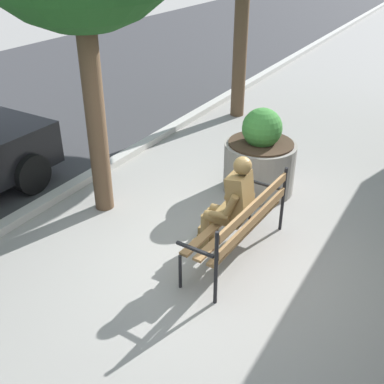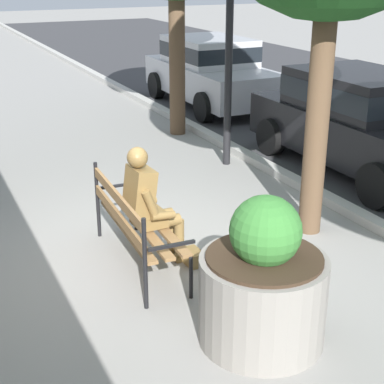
{
  "view_description": "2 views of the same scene",
  "coord_description": "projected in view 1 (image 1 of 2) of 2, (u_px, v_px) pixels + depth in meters",
  "views": [
    {
      "loc": [
        -4.22,
        -2.1,
        3.63
      ],
      "look_at": [
        0.2,
        0.53,
        0.75
      ],
      "focal_mm": 43.65,
      "sensor_mm": 36.0,
      "label": 1
    },
    {
      "loc": [
        5.65,
        -2.1,
        3.1
      ],
      "look_at": [
        0.2,
        0.53,
        0.75
      ],
      "focal_mm": 54.64,
      "sensor_mm": 36.0,
      "label": 2
    }
  ],
  "objects": [
    {
      "name": "bronze_statue_seated",
      "position": [
        229.0,
        206.0,
        5.76
      ],
      "size": [
        0.62,
        0.78,
        1.37
      ],
      "color": "olive",
      "rests_on": "ground"
    },
    {
      "name": "ground_plane",
      "position": [
        220.0,
        261.0,
        5.87
      ],
      "size": [
        80.0,
        80.0,
        0.0
      ],
      "primitive_type": "plane",
      "color": "gray"
    },
    {
      "name": "concrete_planter",
      "position": [
        260.0,
        160.0,
        7.25
      ],
      "size": [
        1.11,
        1.11,
        1.36
      ],
      "color": "gray",
      "rests_on": "ground"
    },
    {
      "name": "curb_stone",
      "position": [
        52.0,
        198.0,
        7.14
      ],
      "size": [
        60.0,
        0.2,
        0.12
      ],
      "primitive_type": "cube",
      "color": "#B2AFA8",
      "rests_on": "ground"
    },
    {
      "name": "park_bench",
      "position": [
        242.0,
        222.0,
        5.68
      ],
      "size": [
        1.82,
        0.61,
        0.95
      ],
      "color": "olive",
      "rests_on": "ground"
    }
  ]
}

